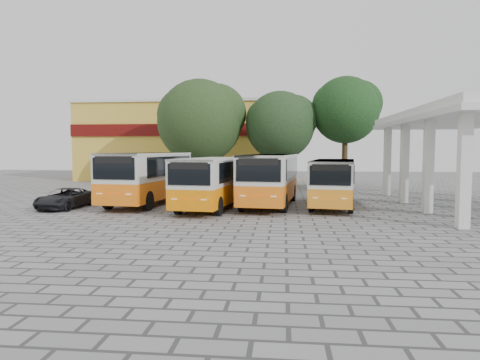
# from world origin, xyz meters

# --- Properties ---
(ground) EXTENTS (90.00, 90.00, 0.00)m
(ground) POSITION_xyz_m (0.00, 0.00, 0.00)
(ground) COLOR slate
(ground) RESTS_ON ground
(terminal_shelter) EXTENTS (6.80, 15.80, 5.40)m
(terminal_shelter) POSITION_xyz_m (10.50, 4.00, 4.91)
(terminal_shelter) COLOR silver
(terminal_shelter) RESTS_ON ground
(shophouse_block) EXTENTS (20.40, 10.40, 8.30)m
(shophouse_block) POSITION_xyz_m (-11.00, 25.99, 4.16)
(shophouse_block) COLOR gold
(shophouse_block) RESTS_ON ground
(bus_far_left) EXTENTS (3.40, 8.65, 3.04)m
(bus_far_left) POSITION_xyz_m (-7.48, 3.97, 1.76)
(bus_far_left) COLOR orange
(bus_far_left) RESTS_ON ground
(bus_centre_left) EXTENTS (3.18, 7.91, 2.77)m
(bus_centre_left) POSITION_xyz_m (-3.39, 2.38, 1.60)
(bus_centre_left) COLOR orange
(bus_centre_left) RESTS_ON ground
(bus_centre_right) EXTENTS (3.35, 8.41, 2.95)m
(bus_centre_right) POSITION_xyz_m (-0.25, 3.83, 1.71)
(bus_centre_right) COLOR orange
(bus_centre_right) RESTS_ON ground
(bus_far_right) EXTENTS (3.34, 7.61, 2.64)m
(bus_far_right) POSITION_xyz_m (3.33, 3.72, 1.53)
(bus_far_right) COLOR orange
(bus_far_right) RESTS_ON ground
(tree_left) EXTENTS (7.55, 7.19, 9.23)m
(tree_left) POSITION_xyz_m (-6.52, 15.46, 5.87)
(tree_left) COLOR #463420
(tree_left) RESTS_ON ground
(tree_middle) EXTENTS (6.11, 5.82, 8.21)m
(tree_middle) POSITION_xyz_m (0.27, 15.99, 5.49)
(tree_middle) COLOR black
(tree_middle) RESTS_ON ground
(tree_right) EXTENTS (5.93, 5.64, 9.41)m
(tree_right) POSITION_xyz_m (5.78, 16.44, 6.77)
(tree_right) COLOR #46351C
(tree_right) RESTS_ON ground
(parked_car) EXTENTS (2.04, 4.06, 1.10)m
(parked_car) POSITION_xyz_m (-11.47, 1.62, 0.55)
(parked_car) COLOR black
(parked_car) RESTS_ON ground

